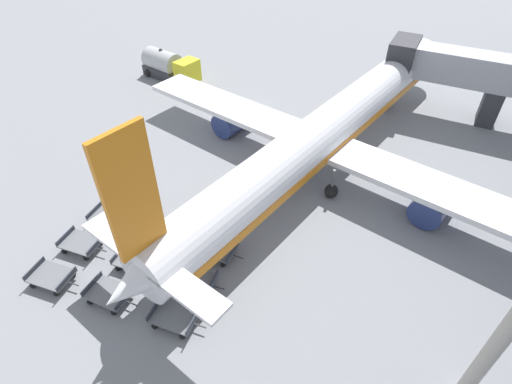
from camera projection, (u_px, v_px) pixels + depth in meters
The scene contains 12 objects.
ground_plane at pixel (241, 113), 40.44m from camera, with size 500.00×500.00×0.00m, color gray.
airplane at pixel (326, 132), 31.69m from camera, with size 36.03×42.05×11.83m.
fuel_tanker_secondary at pixel (168, 66), 45.93m from camera, with size 7.49×3.81×3.25m.
baggage_dolly_row_near_col_a at pixel (52, 277), 24.11m from camera, with size 3.30×2.27×0.92m.
baggage_dolly_row_near_col_b at pixel (109, 294), 23.17m from camera, with size 3.27×2.10×0.92m.
baggage_dolly_row_near_col_c at pixel (175, 316), 22.02m from camera, with size 3.29×2.22×0.92m.
baggage_dolly_row_mid_a_col_a at pixel (81, 243), 26.17m from camera, with size 3.29×2.23×0.92m.
baggage_dolly_row_mid_a_col_b at pixel (136, 260), 25.08m from camera, with size 3.29×2.24×0.92m.
baggage_dolly_row_mid_a_col_c at pixel (194, 281), 23.87m from camera, with size 3.30×2.33×0.92m.
baggage_dolly_row_mid_b_col_a at pixel (109, 217), 28.07m from camera, with size 3.29×2.21×0.92m.
baggage_dolly_row_mid_b_col_b at pixel (157, 232), 26.96m from camera, with size 3.28×2.16×0.92m.
baggage_dolly_row_mid_b_col_c at pixel (216, 249), 25.80m from camera, with size 3.27×2.10×0.92m.
Camera 1 is at (20.53, -29.72, 19.94)m, focal length 28.00 mm.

